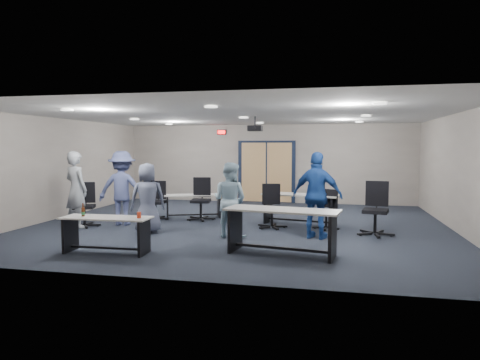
% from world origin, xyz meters
% --- Properties ---
extents(floor, '(10.00, 10.00, 0.00)m').
position_xyz_m(floor, '(0.00, 0.00, 0.00)').
color(floor, black).
rests_on(floor, ground).
extents(back_wall, '(10.00, 0.04, 2.70)m').
position_xyz_m(back_wall, '(0.00, 4.50, 1.35)').
color(back_wall, gray).
rests_on(back_wall, floor).
extents(front_wall, '(10.00, 0.04, 2.70)m').
position_xyz_m(front_wall, '(0.00, -4.50, 1.35)').
color(front_wall, gray).
rests_on(front_wall, floor).
extents(left_wall, '(0.04, 9.00, 2.70)m').
position_xyz_m(left_wall, '(-5.00, 0.00, 1.35)').
color(left_wall, gray).
rests_on(left_wall, floor).
extents(right_wall, '(0.04, 9.00, 2.70)m').
position_xyz_m(right_wall, '(5.00, 0.00, 1.35)').
color(right_wall, gray).
rests_on(right_wall, floor).
extents(ceiling, '(10.00, 9.00, 0.04)m').
position_xyz_m(ceiling, '(0.00, 0.00, 2.70)').
color(ceiling, silver).
rests_on(ceiling, back_wall).
extents(double_door, '(2.00, 0.07, 2.20)m').
position_xyz_m(double_door, '(0.00, 4.46, 1.05)').
color(double_door, black).
rests_on(double_door, back_wall).
extents(exit_sign, '(0.32, 0.07, 0.18)m').
position_xyz_m(exit_sign, '(-1.60, 4.44, 2.45)').
color(exit_sign, black).
rests_on(exit_sign, back_wall).
extents(ceiling_projector, '(0.35, 0.32, 0.37)m').
position_xyz_m(ceiling_projector, '(0.30, 0.50, 2.40)').
color(ceiling_projector, black).
rests_on(ceiling_projector, ceiling).
extents(ceiling_can_lights, '(6.24, 5.74, 0.02)m').
position_xyz_m(ceiling_can_lights, '(0.00, 0.25, 2.67)').
color(ceiling_can_lights, white).
rests_on(ceiling_can_lights, ceiling).
extents(table_front_left, '(1.65, 0.60, 0.91)m').
position_xyz_m(table_front_left, '(-1.78, -3.24, 0.46)').
color(table_front_left, '#B9B6AE').
rests_on(table_front_left, floor).
extents(table_front_right, '(2.11, 0.99, 0.82)m').
position_xyz_m(table_front_right, '(1.36, -2.69, 0.56)').
color(table_front_right, '#B9B6AE').
rests_on(table_front_right, floor).
extents(table_back_left, '(1.65, 1.06, 0.64)m').
position_xyz_m(table_back_left, '(-1.45, 0.79, 0.44)').
color(table_back_left, '#B9B6AE').
rests_on(table_back_left, floor).
extents(table_back_right, '(1.97, 0.99, 0.76)m').
position_xyz_m(table_back_right, '(1.46, 0.37, 0.52)').
color(table_back_right, '#B9B6AE').
rests_on(table_back_right, floor).
extents(chair_back_a, '(0.67, 0.67, 1.02)m').
position_xyz_m(chair_back_a, '(-2.34, 0.28, 0.51)').
color(chair_back_a, black).
rests_on(chair_back_a, floor).
extents(chair_back_b, '(0.79, 0.79, 1.12)m').
position_xyz_m(chair_back_b, '(-1.15, 0.49, 0.56)').
color(chair_back_b, black).
rests_on(chair_back_b, floor).
extents(chair_back_c, '(0.78, 0.78, 1.04)m').
position_xyz_m(chair_back_c, '(0.84, -0.24, 0.52)').
color(chair_back_c, black).
rests_on(chair_back_c, floor).
extents(chair_back_d, '(0.76, 0.76, 0.93)m').
position_xyz_m(chair_back_d, '(2.11, -0.08, 0.46)').
color(chair_back_d, black).
rests_on(chair_back_d, floor).
extents(chair_loose_left, '(0.87, 0.87, 1.07)m').
position_xyz_m(chair_loose_left, '(-3.61, -1.03, 0.53)').
color(chair_loose_left, black).
rests_on(chair_loose_left, floor).
extents(chair_loose_right, '(0.87, 0.87, 1.18)m').
position_xyz_m(chair_loose_right, '(3.16, -0.61, 0.59)').
color(chair_loose_right, black).
rests_on(chair_loose_right, floor).
extents(person_gray, '(0.78, 0.66, 1.83)m').
position_xyz_m(person_gray, '(-3.73, -1.16, 0.92)').
color(person_gray, '#9CA3AB').
rests_on(person_gray, floor).
extents(person_plaid, '(0.91, 0.78, 1.58)m').
position_xyz_m(person_plaid, '(-1.81, -1.38, 0.79)').
color(person_plaid, '#4E546B').
rests_on(person_plaid, floor).
extents(person_lightblue, '(0.93, 0.82, 1.60)m').
position_xyz_m(person_lightblue, '(0.10, -1.44, 0.80)').
color(person_lightblue, '#9BBACD').
rests_on(person_lightblue, floor).
extents(person_navy, '(1.16, 0.75, 1.83)m').
position_xyz_m(person_navy, '(1.93, -1.19, 0.92)').
color(person_navy, navy).
rests_on(person_navy, floor).
extents(person_back, '(1.29, 0.90, 1.83)m').
position_xyz_m(person_back, '(-2.84, -0.58, 0.92)').
color(person_back, '#475081').
rests_on(person_back, floor).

